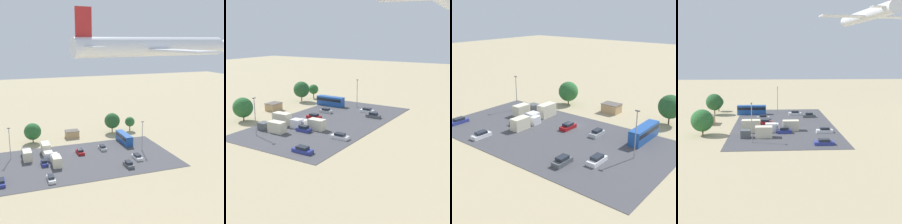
# 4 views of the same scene
# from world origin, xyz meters

# --- Properties ---
(ground_plane) EXTENTS (400.00, 400.00, 0.00)m
(ground_plane) POSITION_xyz_m (0.00, 0.00, 0.00)
(ground_plane) COLOR tan
(parking_lot_surface) EXTENTS (54.99, 29.91, 0.08)m
(parking_lot_surface) POSITION_xyz_m (0.00, 8.28, 0.04)
(parking_lot_surface) COLOR #424247
(parking_lot_surface) RESTS_ON ground
(shed_building) EXTENTS (4.95, 3.81, 2.56)m
(shed_building) POSITION_xyz_m (-1.88, -15.00, 1.29)
(shed_building) COLOR tan
(shed_building) RESTS_ON ground
(bus) EXTENTS (2.53, 10.21, 3.29)m
(bus) POSITION_xyz_m (-17.49, -2.52, 1.85)
(bus) COLOR #1E4C9E
(bus) RESTS_ON ground
(parked_car_0) EXTENTS (1.93, 4.68, 1.42)m
(parked_car_0) POSITION_xyz_m (23.44, 16.89, 0.67)
(parked_car_0) COLOR navy
(parked_car_0) RESTS_ON ground
(parked_car_1) EXTENTS (1.79, 4.08, 1.48)m
(parked_car_1) POSITION_xyz_m (-8.10, 1.75, 0.70)
(parked_car_1) COLOR #ADB2B7
(parked_car_1) RESTS_ON ground
(parked_car_2) EXTENTS (1.93, 4.53, 1.49)m
(parked_car_2) POSITION_xyz_m (-15.41, 12.93, 0.70)
(parked_car_2) COLOR silver
(parked_car_2) RESTS_ON ground
(parked_car_3) EXTENTS (1.75, 4.01, 1.60)m
(parked_car_3) POSITION_xyz_m (11.54, 7.98, 0.75)
(parked_car_3) COLOR navy
(parked_car_3) RESTS_ON ground
(parked_car_4) EXTENTS (1.78, 4.51, 1.43)m
(parked_car_4) POSITION_xyz_m (11.49, 19.03, 0.68)
(parked_car_4) COLOR silver
(parked_car_4) RESTS_ON ground
(parked_car_5) EXTENTS (1.85, 4.36, 1.60)m
(parked_car_5) POSITION_xyz_m (-10.70, 17.45, 0.75)
(parked_car_5) COLOR #4C5156
(parked_car_5) RESTS_ON ground
(parked_car_6) EXTENTS (1.96, 4.48, 1.49)m
(parked_car_6) POSITION_xyz_m (-0.37, 2.64, 0.70)
(parked_car_6) COLOR maroon
(parked_car_6) RESTS_ON ground
(parked_truck_0) EXTENTS (2.44, 8.19, 2.89)m
(parked_truck_0) POSITION_xyz_m (8.39, 8.64, 1.40)
(parked_truck_0) COLOR silver
(parked_truck_0) RESTS_ON ground
(parked_truck_1) EXTENTS (2.52, 9.28, 3.42)m
(parked_truck_1) POSITION_xyz_m (9.79, 0.47, 1.65)
(parked_truck_1) COLOR silver
(parked_truck_1) RESTS_ON ground
(parked_truck_2) EXTENTS (2.52, 8.06, 2.89)m
(parked_truck_2) POSITION_xyz_m (15.78, 1.28, 1.40)
(parked_truck_2) COLOR #4C5156
(parked_truck_2) RESTS_ON ground
(tree_near_shed) EXTENTS (3.80, 3.80, 5.51)m
(tree_near_shed) POSITION_xyz_m (-25.28, -15.57, 3.59)
(tree_near_shed) COLOR brown
(tree_near_shed) RESTS_ON ground
(tree_apron_mid) EXTENTS (5.95, 5.95, 7.58)m
(tree_apron_mid) POSITION_xyz_m (-17.95, -15.80, 4.60)
(tree_apron_mid) COLOR brown
(tree_apron_mid) RESTS_ON ground
(tree_apron_far) EXTENTS (5.88, 5.88, 6.95)m
(tree_apron_far) POSITION_xyz_m (12.34, -13.63, 4.01)
(tree_apron_far) COLOR brown
(tree_apron_far) RESTS_ON ground
(light_pole_lot_centre) EXTENTS (0.90, 0.28, 9.71)m
(light_pole_lot_centre) POSITION_xyz_m (20.42, -0.13, 5.37)
(light_pole_lot_centre) COLOR gray
(light_pole_lot_centre) RESTS_ON ground
(light_pole_lot_edge) EXTENTS (0.90, 0.28, 9.74)m
(light_pole_lot_edge) POSITION_xyz_m (-19.93, 6.83, 5.39)
(light_pole_lot_edge) COLOR gray
(light_pole_lot_edge) RESTS_ON ground
(airplane) EXTENTS (38.13, 31.63, 9.00)m
(airplane) POSITION_xyz_m (-9.33, 35.55, 33.79)
(airplane) COLOR silver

